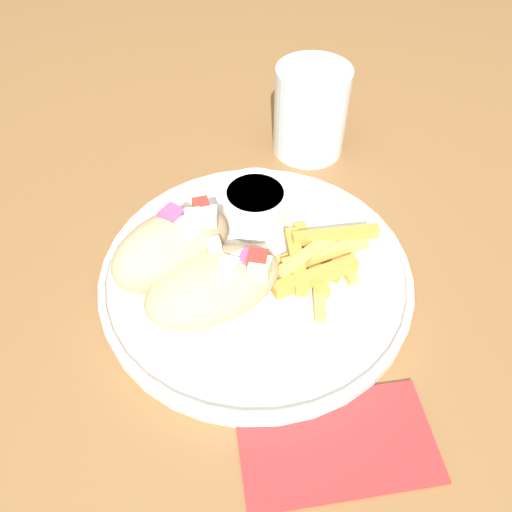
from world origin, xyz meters
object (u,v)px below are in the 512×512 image
at_px(pita_sandwich_far, 172,247).
at_px(sauce_ramekin, 255,203).
at_px(plate, 256,273).
at_px(pita_sandwich_near, 215,285).
at_px(fries_pile, 316,260).
at_px(water_glass, 310,115).

relative_size(pita_sandwich_far, sauce_ramekin, 1.79).
bearing_deg(sauce_ramekin, pita_sandwich_far, -154.20).
bearing_deg(pita_sandwich_far, plate, -38.07).
xyz_separation_m(pita_sandwich_near, sauce_ramekin, (0.06, 0.09, -0.00)).
bearing_deg(sauce_ramekin, plate, -107.36).
height_order(plate, fries_pile, fries_pile).
bearing_deg(plate, sauce_ramekin, 72.64).
height_order(pita_sandwich_near, water_glass, water_glass).
distance_m(plate, fries_pile, 0.06).
bearing_deg(fries_pile, plate, 164.50).
xyz_separation_m(plate, pita_sandwich_near, (-0.04, -0.02, 0.03)).
relative_size(plate, sauce_ramekin, 4.02).
height_order(pita_sandwich_near, fries_pile, pita_sandwich_near).
distance_m(plate, sauce_ramekin, 0.07).
distance_m(pita_sandwich_far, sauce_ramekin, 0.10).
distance_m(pita_sandwich_near, pita_sandwich_far, 0.05).
xyz_separation_m(pita_sandwich_near, water_glass, (0.16, 0.20, 0.01)).
height_order(pita_sandwich_near, sauce_ramekin, pita_sandwich_near).
height_order(plate, pita_sandwich_far, pita_sandwich_far).
distance_m(pita_sandwich_near, fries_pile, 0.10).
height_order(plate, water_glass, water_glass).
bearing_deg(pita_sandwich_near, fries_pile, -4.77).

